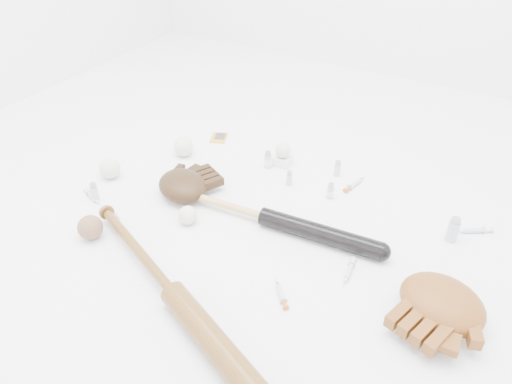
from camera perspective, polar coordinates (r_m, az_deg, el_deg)
The scene contains 23 objects.
bat_dark at distance 1.72m, azimuth 0.95°, elevation -2.83°, with size 0.86×0.06×0.06m, color black, non-canonical shape.
bat_wood at distance 1.46m, azimuth -9.33°, elevation -11.47°, with size 1.02×0.07×0.07m, color brown, non-canonical shape.
glove_dark at distance 1.87m, azimuth -8.41°, elevation 0.79°, with size 0.24×0.24×0.09m, color black, non-canonical shape.
glove_tan at distance 1.50m, azimuth 20.50°, elevation -11.75°, with size 0.29×0.29×0.10m, color brown, non-canonical shape.
trading_card at distance 2.24m, azimuth -4.26°, elevation 6.20°, with size 0.07×0.09×0.01m, color #BE8D22.
pedestal at distance 2.04m, azimuth 3.08°, elevation 3.60°, with size 0.07×0.07×0.04m, color white.
baseball_on_pedestal at distance 2.01m, azimuth 3.13°, elevation 4.81°, with size 0.06×0.06×0.06m, color silver.
baseball_left at distance 2.03m, azimuth -16.36°, elevation 2.60°, with size 0.08×0.08×0.08m, color silver.
baseball_upper at distance 2.11m, azimuth -8.28°, elevation 5.15°, with size 0.08×0.08×0.08m, color silver.
baseball_mid at distance 1.74m, azimuth -7.82°, elevation -2.64°, with size 0.07×0.07×0.07m, color silver.
baseball_aged at distance 1.74m, azimuth -18.41°, elevation -3.86°, with size 0.08×0.08×0.08m, color brown.
syringe_0 at distance 1.94m, azimuth -18.19°, elevation -0.55°, with size 0.14×0.02×0.02m, color #ADBCC6, non-canonical shape.
syringe_1 at distance 1.49m, azimuth 2.86°, elevation -11.49°, with size 0.14×0.02×0.02m, color #ADBCC6, non-canonical shape.
syringe_2 at distance 1.95m, azimuth 11.24°, elevation 0.94°, with size 0.16×0.03×0.02m, color #ADBCC6, non-canonical shape.
syringe_3 at distance 1.58m, azimuth 10.58°, elevation -8.93°, with size 0.14×0.02×0.02m, color #ADBCC6, non-canonical shape.
syringe_4 at distance 1.85m, azimuth 23.62°, elevation -4.05°, with size 0.15×0.03×0.02m, color #ADBCC6, non-canonical shape.
syringe_5 at distance 1.79m, azimuth -15.57°, elevation -3.53°, with size 0.13×0.02×0.02m, color #ADBCC6, non-canonical shape.
vial_0 at distance 1.99m, azimuth 9.29°, elevation 2.70°, with size 0.03×0.03×0.07m, color #AAB4BA.
vial_1 at distance 1.86m, azimuth 8.51°, elevation 0.15°, with size 0.03×0.03×0.06m, color #AAB4BA.
vial_2 at distance 2.01m, azimuth 1.37°, elevation 3.73°, with size 0.03×0.03×0.07m, color #AAB4BA.
vial_3 at distance 1.77m, azimuth 21.61°, elevation -3.98°, with size 0.04×0.04×0.09m, color #AAB4BA.
vial_4 at distance 1.92m, azimuth -18.00°, elevation 0.03°, with size 0.03×0.03×0.07m, color #AAB4BA.
vial_5 at distance 1.91m, azimuth 3.83°, elevation 1.60°, with size 0.02×0.02×0.06m, color #AAB4BA.
Camera 1 is at (0.71, -1.18, 1.10)m, focal length 35.00 mm.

